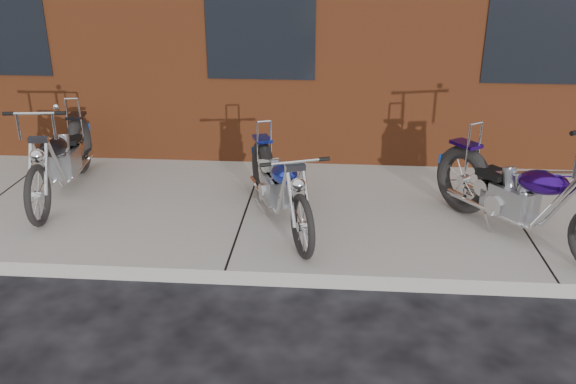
{
  "coord_description": "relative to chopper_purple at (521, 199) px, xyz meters",
  "views": [
    {
      "loc": [
        0.96,
        -4.86,
        2.96
      ],
      "look_at": [
        0.52,
        0.8,
        0.62
      ],
      "focal_mm": 38.0,
      "sensor_mm": 36.0,
      "label": 1
    }
  ],
  "objects": [
    {
      "name": "ground",
      "position": [
        -2.85,
        -0.9,
        -0.58
      ],
      "size": [
        120.0,
        120.0,
        0.0
      ],
      "primitive_type": "plane",
      "color": "black",
      "rests_on": "ground"
    },
    {
      "name": "chopper_third",
      "position": [
        -5.08,
        0.8,
        -0.02
      ],
      "size": [
        0.56,
        2.3,
        1.17
      ],
      "rotation": [
        0.0,
        0.0,
        -1.45
      ],
      "color": "black",
      "rests_on": "sidewalk"
    },
    {
      "name": "chopper_blue",
      "position": [
        -2.45,
        0.21,
        -0.04
      ],
      "size": [
        0.9,
        2.09,
        0.95
      ],
      "rotation": [
        0.0,
        0.0,
        -1.21
      ],
      "color": "black",
      "rests_on": "sidewalk"
    },
    {
      "name": "chopper_purple",
      "position": [
        0.0,
        0.0,
        0.0
      ],
      "size": [
        1.48,
        2.03,
        1.35
      ],
      "rotation": [
        0.0,
        0.0,
        -0.96
      ],
      "color": "black",
      "rests_on": "sidewalk"
    },
    {
      "name": "sidewalk",
      "position": [
        -2.85,
        0.6,
        -0.51
      ],
      "size": [
        22.0,
        3.0,
        0.15
      ],
      "primitive_type": "cube",
      "color": "#9C988D",
      "rests_on": "ground"
    }
  ]
}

